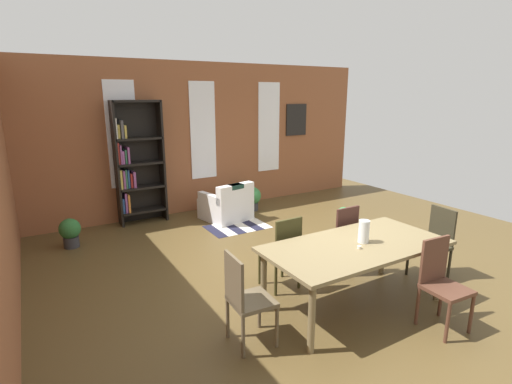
# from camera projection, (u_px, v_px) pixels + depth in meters

# --- Properties ---
(ground_plane) EXTENTS (9.34, 9.34, 0.00)m
(ground_plane) POSITION_uv_depth(u_px,v_px,m) (310.00, 273.00, 5.32)
(ground_plane) COLOR brown
(back_wall_brick) EXTENTS (7.86, 0.12, 3.02)m
(back_wall_brick) POSITION_uv_depth(u_px,v_px,m) (202.00, 138.00, 7.99)
(back_wall_brick) COLOR brown
(back_wall_brick) RESTS_ON ground
(window_pane_0) EXTENTS (0.55, 0.02, 1.96)m
(window_pane_0) POSITION_uv_depth(u_px,v_px,m) (122.00, 135.00, 7.10)
(window_pane_0) COLOR white
(window_pane_1) EXTENTS (0.55, 0.02, 1.96)m
(window_pane_1) POSITION_uv_depth(u_px,v_px,m) (203.00, 131.00, 7.90)
(window_pane_1) COLOR white
(window_pane_2) EXTENTS (0.55, 0.02, 1.96)m
(window_pane_2) POSITION_uv_depth(u_px,v_px,m) (269.00, 127.00, 8.69)
(window_pane_2) COLOR white
(dining_table) EXTENTS (2.11, 1.05, 0.76)m
(dining_table) POSITION_uv_depth(u_px,v_px,m) (356.00, 250.00, 4.35)
(dining_table) COLOR olive
(dining_table) RESTS_ON ground
(vase_on_table) EXTENTS (0.12, 0.12, 0.26)m
(vase_on_table) POSITION_uv_depth(u_px,v_px,m) (364.00, 231.00, 4.35)
(vase_on_table) COLOR silver
(vase_on_table) RESTS_ON dining_table
(tealight_candle_0) EXTENTS (0.04, 0.04, 0.03)m
(tealight_candle_0) POSITION_uv_depth(u_px,v_px,m) (359.00, 247.00, 4.19)
(tealight_candle_0) COLOR silver
(tealight_candle_0) RESTS_ON dining_table
(dining_chair_far_left) EXTENTS (0.41, 0.41, 0.95)m
(dining_chair_far_left) POSITION_uv_depth(u_px,v_px,m) (283.00, 250.00, 4.78)
(dining_chair_far_left) COLOR #343217
(dining_chair_far_left) RESTS_ON ground
(dining_chair_near_right) EXTENTS (0.43, 0.43, 0.95)m
(dining_chair_near_right) POSITION_uv_depth(u_px,v_px,m) (441.00, 281.00, 4.00)
(dining_chair_near_right) COLOR #543224
(dining_chair_near_right) RESTS_ON ground
(dining_chair_head_right) EXTENTS (0.43, 0.43, 0.95)m
(dining_chair_head_right) POSITION_uv_depth(u_px,v_px,m) (435.00, 241.00, 5.09)
(dining_chair_head_right) COLOR #2F2B1D
(dining_chair_head_right) RESTS_ON ground
(dining_chair_head_left) EXTENTS (0.42, 0.42, 0.95)m
(dining_chair_head_left) POSITION_uv_depth(u_px,v_px,m) (245.00, 297.00, 3.68)
(dining_chair_head_left) COLOR brown
(dining_chair_head_left) RESTS_ON ground
(dining_chair_far_right) EXTENTS (0.40, 0.40, 0.95)m
(dining_chair_far_right) POSITION_uv_depth(u_px,v_px,m) (341.00, 236.00, 5.25)
(dining_chair_far_right) COLOR #40231E
(dining_chair_far_right) RESTS_ON ground
(bookshelf_tall) EXTENTS (0.88, 0.32, 2.29)m
(bookshelf_tall) POSITION_uv_depth(u_px,v_px,m) (135.00, 163.00, 7.15)
(bookshelf_tall) COLOR black
(bookshelf_tall) RESTS_ON ground
(armchair_white) EXTENTS (0.94, 0.94, 0.75)m
(armchair_white) POSITION_uv_depth(u_px,v_px,m) (227.00, 206.00, 7.54)
(armchair_white) COLOR white
(armchair_white) RESTS_ON ground
(potted_plant_by_shelf) EXTENTS (0.33, 0.33, 0.48)m
(potted_plant_by_shelf) POSITION_uv_depth(u_px,v_px,m) (70.00, 232.00, 6.15)
(potted_plant_by_shelf) COLOR #333338
(potted_plant_by_shelf) RESTS_ON ground
(potted_plant_corner) EXTENTS (0.37, 0.37, 0.50)m
(potted_plant_corner) POSITION_uv_depth(u_px,v_px,m) (252.00, 197.00, 8.13)
(potted_plant_corner) COLOR #333338
(potted_plant_corner) RESTS_ON ground
(potted_plant_window) EXTENTS (0.26, 0.26, 0.42)m
(potted_plant_window) POSITION_uv_depth(u_px,v_px,m) (344.00, 218.00, 6.96)
(potted_plant_window) COLOR #333338
(potted_plant_window) RESTS_ON ground
(striped_rug) EXTENTS (1.11, 0.73, 0.01)m
(striped_rug) POSITION_uv_depth(u_px,v_px,m) (237.00, 227.00, 7.15)
(striped_rug) COLOR #1E1E33
(striped_rug) RESTS_ON ground
(framed_picture) EXTENTS (0.56, 0.03, 0.72)m
(framed_picture) POSITION_uv_depth(u_px,v_px,m) (296.00, 120.00, 9.02)
(framed_picture) COLOR black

